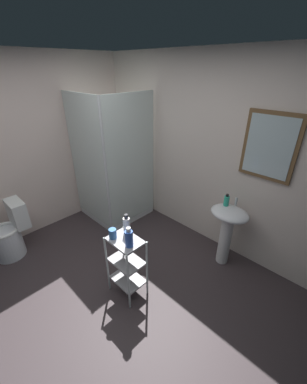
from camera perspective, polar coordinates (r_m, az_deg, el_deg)
ground_plane at (r=2.95m, az=-13.05°, el=-24.49°), size 4.20×4.20×0.02m
wall_back at (r=3.30m, az=12.37°, el=8.86°), size 4.20×0.14×2.50m
wall_left at (r=3.74m, az=-31.27°, el=7.64°), size 0.10×4.20×2.50m
shower_stall at (r=3.97m, az=-9.34°, el=0.03°), size 0.92×0.92×2.00m
pedestal_sink at (r=3.07m, az=17.32°, el=-7.51°), size 0.46×0.37×0.81m
sink_faucet at (r=3.02m, az=19.16°, el=-2.16°), size 0.03×0.03×0.10m
toilet at (r=3.74m, az=-31.12°, el=-8.74°), size 0.37×0.49×0.76m
storage_cart at (r=2.68m, az=-6.47°, el=-16.35°), size 0.38×0.28×0.74m
hand_soap_bottle at (r=2.97m, az=17.07°, el=-1.98°), size 0.06×0.06×0.15m
lotion_bottle_white at (r=2.50m, az=-6.45°, el=-7.87°), size 0.07×0.07×0.23m
shampoo_bottle_blue at (r=2.34m, az=-5.89°, el=-10.93°), size 0.08×0.08×0.22m
rinse_cup at (r=2.48m, az=-9.70°, el=-9.82°), size 0.08×0.08×0.11m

